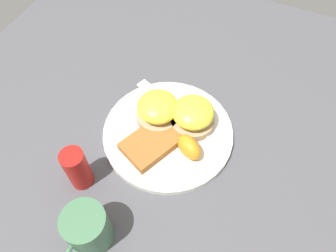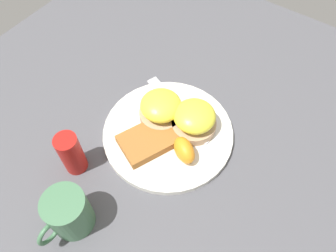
# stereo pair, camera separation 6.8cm
# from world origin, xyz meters

# --- Properties ---
(ground_plane) EXTENTS (1.10, 1.10, 0.00)m
(ground_plane) POSITION_xyz_m (0.00, 0.00, 0.00)
(ground_plane) COLOR #4C4C51
(plate) EXTENTS (0.28, 0.28, 0.01)m
(plate) POSITION_xyz_m (0.00, 0.00, 0.01)
(plate) COLOR silver
(plate) RESTS_ON ground_plane
(sandwich_benedict_left) EXTENTS (0.09, 0.09, 0.06)m
(sandwich_benedict_left) POSITION_xyz_m (-0.04, 0.04, 0.04)
(sandwich_benedict_left) COLOR tan
(sandwich_benedict_left) RESTS_ON plate
(sandwich_benedict_right) EXTENTS (0.09, 0.09, 0.06)m
(sandwich_benedict_right) POSITION_xyz_m (-0.02, -0.03, 0.04)
(sandwich_benedict_right) COLOR tan
(sandwich_benedict_right) RESTS_ON plate
(hashbrown_patty) EXTENTS (0.13, 0.12, 0.02)m
(hashbrown_patty) POSITION_xyz_m (0.05, -0.02, 0.02)
(hashbrown_patty) COLOR #9C602A
(hashbrown_patty) RESTS_ON plate
(orange_wedge) EXTENTS (0.06, 0.07, 0.04)m
(orange_wedge) POSITION_xyz_m (0.03, 0.06, 0.04)
(orange_wedge) COLOR orange
(orange_wedge) RESTS_ON plate
(fork) EXTENTS (0.09, 0.21, 0.00)m
(fork) POSITION_xyz_m (-0.06, -0.03, 0.02)
(fork) COLOR silver
(fork) RESTS_ON plate
(cup) EXTENTS (0.11, 0.08, 0.09)m
(cup) POSITION_xyz_m (0.25, -0.03, 0.05)
(cup) COLOR #42704C
(cup) RESTS_ON ground_plane
(condiment_bottle) EXTENTS (0.04, 0.04, 0.10)m
(condiment_bottle) POSITION_xyz_m (0.17, -0.11, 0.05)
(condiment_bottle) COLOR #B21914
(condiment_bottle) RESTS_ON ground_plane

